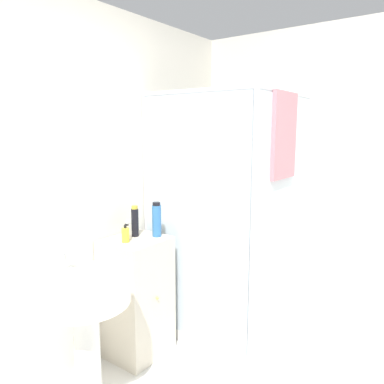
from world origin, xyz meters
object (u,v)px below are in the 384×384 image
object	(u,v)px
shampoo_bottle_tall_black	(135,221)
shampoo_bottle_blue	(157,220)
sink	(85,310)
lotion_bottle_white	(127,231)
soap_dispenser	(125,235)

from	to	relation	value
shampoo_bottle_tall_black	shampoo_bottle_blue	distance (m)	0.16
sink	lotion_bottle_white	xyz separation A→B (m)	(0.60, 0.28, 0.28)
shampoo_bottle_blue	shampoo_bottle_tall_black	bearing A→B (deg)	125.21
shampoo_bottle_tall_black	soap_dispenser	bearing A→B (deg)	-161.40
sink	soap_dispenser	bearing A→B (deg)	22.99
shampoo_bottle_tall_black	sink	bearing A→B (deg)	-157.92
soap_dispenser	lotion_bottle_white	xyz separation A→B (m)	(0.07, 0.05, 0.00)
soap_dispenser	shampoo_bottle_tall_black	size ratio (longest dim) A/B	0.58
shampoo_bottle_tall_black	lotion_bottle_white	world-z (taller)	shampoo_bottle_tall_black
sink	lotion_bottle_white	distance (m)	0.72
lotion_bottle_white	shampoo_bottle_tall_black	bearing A→B (deg)	0.65
shampoo_bottle_blue	lotion_bottle_white	xyz separation A→B (m)	(-0.17, 0.13, -0.07)
sink	soap_dispenser	size ratio (longest dim) A/B	7.50
soap_dispenser	shampoo_bottle_tall_black	xyz separation A→B (m)	(0.15, 0.05, 0.06)
sink	lotion_bottle_white	size ratio (longest dim) A/B	7.06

